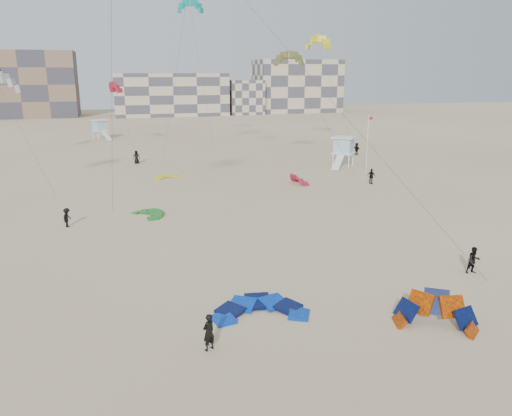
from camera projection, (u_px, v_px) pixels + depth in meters
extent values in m
plane|color=beige|center=(249.00, 334.00, 24.19)|extent=(320.00, 320.00, 0.00)
imported|color=black|center=(209.00, 332.00, 22.63)|extent=(0.78, 0.70, 1.78)
imported|color=black|center=(474.00, 260.00, 31.36)|extent=(0.89, 0.72, 1.73)
imported|color=black|center=(67.00, 218.00, 40.80)|extent=(0.93, 1.17, 1.59)
imported|color=black|center=(371.00, 176.00, 56.54)|extent=(0.93, 1.09, 1.75)
imported|color=black|center=(136.00, 157.00, 69.10)|extent=(0.97, 0.69, 1.84)
imported|color=black|center=(356.00, 149.00, 76.44)|extent=(0.85, 1.79, 1.86)
cylinder|color=#3F3F3F|center=(112.00, 109.00, 37.29)|extent=(1.24, 5.90, 17.24)
cylinder|color=#3F3F3F|center=(310.00, 75.00, 38.69)|extent=(9.42, 32.20, 22.11)
cylinder|color=#3F3F3F|center=(27.00, 140.00, 47.47)|extent=(4.56, 4.38, 10.11)
cylinder|color=#3F3F3F|center=(175.00, 78.00, 63.96)|extent=(3.80, 2.50, 21.08)
cylinder|color=#3F3F3F|center=(321.00, 115.00, 59.40)|extent=(4.78, 10.42, 12.78)
cylinder|color=#3F3F3F|center=(336.00, 95.00, 79.36)|extent=(5.87, 2.32, 15.56)
cylinder|color=#3F3F3F|center=(202.00, 78.00, 75.17)|extent=(1.99, 7.00, 20.75)
cylinder|color=#3F3F3F|center=(124.00, 116.00, 80.53)|extent=(1.99, 5.44, 8.77)
cube|color=white|center=(343.00, 153.00, 67.01)|extent=(3.83, 3.83, 0.14)
cube|color=#9BC0D5|center=(344.00, 145.00, 66.73)|extent=(3.15, 3.15, 1.94)
cube|color=white|center=(344.00, 137.00, 66.46)|extent=(3.97, 3.97, 0.16)
cube|color=white|center=(351.00, 163.00, 64.81)|extent=(2.51, 2.74, 1.61)
cube|color=white|center=(100.00, 131.00, 93.71)|extent=(3.41, 3.41, 0.13)
cube|color=#9BC0D5|center=(100.00, 125.00, 93.46)|extent=(2.81, 2.81, 1.80)
cube|color=white|center=(99.00, 120.00, 93.20)|extent=(3.54, 3.54, 0.14)
cube|color=white|center=(100.00, 137.00, 91.68)|extent=(2.00, 2.68, 1.49)
cylinder|color=white|center=(367.00, 144.00, 62.72)|extent=(0.09, 0.09, 7.20)
cube|color=#B11722|center=(371.00, 118.00, 61.96)|extent=(0.54, 0.02, 0.36)
cube|color=#83634F|center=(24.00, 84.00, 138.83)|extent=(28.00, 14.00, 18.00)
cube|color=#CCB496|center=(171.00, 94.00, 146.11)|extent=(32.00, 16.00, 12.00)
cube|color=#CCB496|center=(297.00, 86.00, 157.65)|extent=(26.00, 14.00, 16.00)
cube|color=#CCB496|center=(245.00, 97.00, 150.12)|extent=(10.00, 10.00, 10.00)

